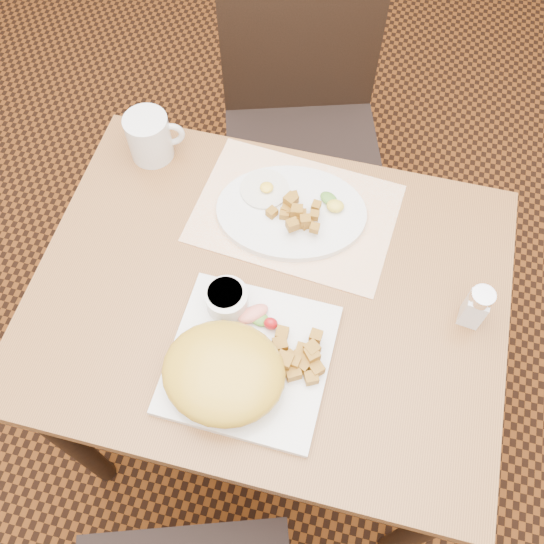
{
  "coord_description": "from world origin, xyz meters",
  "views": [
    {
      "loc": [
        0.13,
        -0.51,
        1.78
      ],
      "look_at": [
        0.01,
        0.0,
        0.82
      ],
      "focal_mm": 40.0,
      "sensor_mm": 36.0,
      "label": 1
    }
  ],
  "objects_px": {
    "table": "(269,315)",
    "plate_square": "(249,359)",
    "chair_far": "(302,115)",
    "plate_oval": "(291,212)",
    "salt_shaker": "(476,306)",
    "coffee_mug": "(150,137)"
  },
  "relations": [
    {
      "from": "salt_shaker",
      "to": "coffee_mug",
      "type": "distance_m",
      "value": 0.74
    },
    {
      "from": "salt_shaker",
      "to": "plate_oval",
      "type": "bearing_deg",
      "value": 158.64
    },
    {
      "from": "plate_oval",
      "to": "plate_square",
      "type": "bearing_deg",
      "value": -90.14
    },
    {
      "from": "plate_oval",
      "to": "salt_shaker",
      "type": "bearing_deg",
      "value": -21.36
    },
    {
      "from": "plate_oval",
      "to": "coffee_mug",
      "type": "relative_size",
      "value": 2.55
    },
    {
      "from": "chair_far",
      "to": "plate_oval",
      "type": "relative_size",
      "value": 3.19
    },
    {
      "from": "plate_oval",
      "to": "salt_shaker",
      "type": "height_order",
      "value": "salt_shaker"
    },
    {
      "from": "plate_square",
      "to": "coffee_mug",
      "type": "xyz_separation_m",
      "value": [
        -0.32,
        0.41,
        0.04
      ]
    },
    {
      "from": "salt_shaker",
      "to": "table",
      "type": "bearing_deg",
      "value": -174.69
    },
    {
      "from": "table",
      "to": "chair_far",
      "type": "relative_size",
      "value": 0.93
    },
    {
      "from": "table",
      "to": "chair_far",
      "type": "bearing_deg",
      "value": 96.23
    },
    {
      "from": "chair_far",
      "to": "plate_oval",
      "type": "bearing_deg",
      "value": 81.12
    },
    {
      "from": "salt_shaker",
      "to": "coffee_mug",
      "type": "relative_size",
      "value": 0.84
    },
    {
      "from": "chair_far",
      "to": "plate_square",
      "type": "distance_m",
      "value": 0.82
    },
    {
      "from": "table",
      "to": "plate_square",
      "type": "distance_m",
      "value": 0.19
    },
    {
      "from": "plate_square",
      "to": "plate_oval",
      "type": "relative_size",
      "value": 0.92
    },
    {
      "from": "chair_far",
      "to": "coffee_mug",
      "type": "relative_size",
      "value": 8.12
    },
    {
      "from": "table",
      "to": "salt_shaker",
      "type": "xyz_separation_m",
      "value": [
        0.37,
        0.03,
        0.16
      ]
    },
    {
      "from": "plate_square",
      "to": "plate_oval",
      "type": "distance_m",
      "value": 0.32
    },
    {
      "from": "plate_square",
      "to": "salt_shaker",
      "type": "distance_m",
      "value": 0.42
    },
    {
      "from": "table",
      "to": "chair_far",
      "type": "distance_m",
      "value": 0.66
    },
    {
      "from": "coffee_mug",
      "to": "plate_square",
      "type": "bearing_deg",
      "value": -51.64
    }
  ]
}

